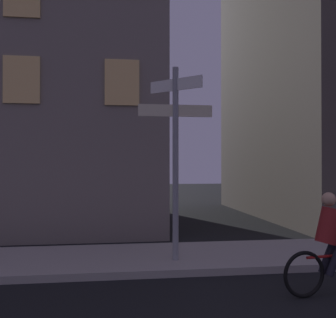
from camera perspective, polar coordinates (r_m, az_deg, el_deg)
name	(u,v)px	position (r m, az deg, el deg)	size (l,w,h in m)	color
sidewalk_kerb	(159,258)	(8.99, -1.30, -13.43)	(40.00, 2.59, 0.14)	#9E9991
signpost	(176,146)	(8.31, 1.04, 1.76)	(1.50, 0.91, 3.85)	gray
cyclist	(331,247)	(7.14, 21.51, -11.19)	(1.81, 0.38, 1.61)	black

